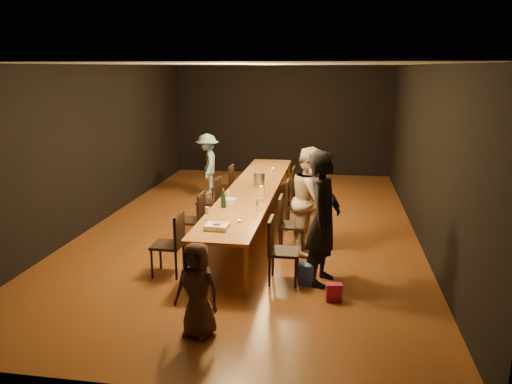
# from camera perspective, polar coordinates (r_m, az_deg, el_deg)

# --- Properties ---
(ground) EXTENTS (10.00, 10.00, 0.00)m
(ground) POSITION_cam_1_polar(r_m,az_deg,el_deg) (9.52, -0.39, -3.98)
(ground) COLOR #4D2F13
(ground) RESTS_ON ground
(room_shell) EXTENTS (6.04, 10.04, 3.02)m
(room_shell) POSITION_cam_1_polar(r_m,az_deg,el_deg) (9.09, -0.41, 8.57)
(room_shell) COLOR black
(room_shell) RESTS_ON ground
(table) EXTENTS (0.90, 6.00, 0.75)m
(table) POSITION_cam_1_polar(r_m,az_deg,el_deg) (9.32, -0.40, 0.13)
(table) COLOR #95562B
(table) RESTS_ON ground
(chair_right_0) EXTENTS (0.42, 0.42, 0.93)m
(chair_right_0) POSITION_cam_1_polar(r_m,az_deg,el_deg) (7.01, 3.23, -6.73)
(chair_right_0) COLOR black
(chair_right_0) RESTS_ON ground
(chair_right_1) EXTENTS (0.42, 0.42, 0.93)m
(chair_right_1) POSITION_cam_1_polar(r_m,az_deg,el_deg) (8.14, 4.12, -3.75)
(chair_right_1) COLOR black
(chair_right_1) RESTS_ON ground
(chair_right_2) EXTENTS (0.42, 0.42, 0.93)m
(chair_right_2) POSITION_cam_1_polar(r_m,az_deg,el_deg) (9.28, 4.79, -1.49)
(chair_right_2) COLOR black
(chair_right_2) RESTS_ON ground
(chair_right_3) EXTENTS (0.42, 0.42, 0.93)m
(chair_right_3) POSITION_cam_1_polar(r_m,az_deg,el_deg) (10.44, 5.31, 0.26)
(chair_right_3) COLOR black
(chair_right_3) RESTS_ON ground
(chair_left_0) EXTENTS (0.42, 0.42, 0.93)m
(chair_left_0) POSITION_cam_1_polar(r_m,az_deg,el_deg) (7.37, -10.10, -5.88)
(chair_left_0) COLOR black
(chair_left_0) RESTS_ON ground
(chair_left_1) EXTENTS (0.42, 0.42, 0.93)m
(chair_left_1) POSITION_cam_1_polar(r_m,az_deg,el_deg) (8.45, -7.46, -3.16)
(chair_left_1) COLOR black
(chair_left_1) RESTS_ON ground
(chair_left_2) EXTENTS (0.42, 0.42, 0.93)m
(chair_left_2) POSITION_cam_1_polar(r_m,az_deg,el_deg) (9.56, -5.43, -1.05)
(chair_left_2) COLOR black
(chair_left_2) RESTS_ON ground
(chair_left_3) EXTENTS (0.42, 0.42, 0.93)m
(chair_left_3) POSITION_cam_1_polar(r_m,az_deg,el_deg) (10.68, -3.82, 0.61)
(chair_left_3) COLOR black
(chair_left_3) RESTS_ON ground
(woman_birthday) EXTENTS (0.60, 0.77, 1.87)m
(woman_birthday) POSITION_cam_1_polar(r_m,az_deg,el_deg) (6.90, 7.71, -3.03)
(woman_birthday) COLOR black
(woman_birthday) RESTS_ON ground
(woman_tan) EXTENTS (0.71, 0.88, 1.73)m
(woman_tan) POSITION_cam_1_polar(r_m,az_deg,el_deg) (8.10, 6.35, -0.93)
(woman_tan) COLOR beige
(woman_tan) RESTS_ON ground
(man_blue) EXTENTS (0.76, 1.04, 1.44)m
(man_blue) POSITION_cam_1_polar(r_m,az_deg,el_deg) (11.86, -5.56, 3.18)
(man_blue) COLOR #7FA8C4
(man_blue) RESTS_ON ground
(child) EXTENTS (0.60, 0.46, 1.10)m
(child) POSITION_cam_1_polar(r_m,az_deg,el_deg) (5.69, -6.73, -11.04)
(child) COLOR #412B24
(child) RESTS_ON ground
(gift_bag_red) EXTENTS (0.22, 0.14, 0.24)m
(gift_bag_red) POSITION_cam_1_polar(r_m,az_deg,el_deg) (6.66, 8.88, -11.27)
(gift_bag_red) COLOR #B91B49
(gift_bag_red) RESTS_ON ground
(gift_bag_blue) EXTENTS (0.26, 0.19, 0.29)m
(gift_bag_blue) POSITION_cam_1_polar(r_m,az_deg,el_deg) (7.09, 5.87, -9.34)
(gift_bag_blue) COLOR #284DAE
(gift_bag_blue) RESTS_ON ground
(birthday_cake) EXTENTS (0.33, 0.27, 0.08)m
(birthday_cake) POSITION_cam_1_polar(r_m,az_deg,el_deg) (7.01, -4.48, -3.97)
(birthday_cake) COLOR white
(birthday_cake) RESTS_ON table
(plate_stack) EXTENTS (0.22, 0.22, 0.12)m
(plate_stack) POSITION_cam_1_polar(r_m,az_deg,el_deg) (8.13, -2.95, -1.19)
(plate_stack) COLOR white
(plate_stack) RESTS_ON table
(champagne_bottle) EXTENTS (0.09, 0.09, 0.32)m
(champagne_bottle) POSITION_cam_1_polar(r_m,az_deg,el_deg) (8.02, -3.76, -0.69)
(champagne_bottle) COLOR black
(champagne_bottle) RESTS_ON table
(ice_bucket) EXTENTS (0.26, 0.26, 0.24)m
(ice_bucket) POSITION_cam_1_polar(r_m,az_deg,el_deg) (9.55, 0.36, 1.50)
(ice_bucket) COLOR #AAAAAE
(ice_bucket) RESTS_ON table
(wineglass_0) EXTENTS (0.06, 0.06, 0.21)m
(wineglass_0) POSITION_cam_1_polar(r_m,az_deg,el_deg) (7.40, -5.61, -2.48)
(wineglass_0) COLOR beige
(wineglass_0) RESTS_ON table
(wineglass_1) EXTENTS (0.06, 0.06, 0.21)m
(wineglass_1) POSITION_cam_1_polar(r_m,az_deg,el_deg) (7.82, 0.01, -1.50)
(wineglass_1) COLOR beige
(wineglass_1) RESTS_ON table
(wineglass_2) EXTENTS (0.06, 0.06, 0.21)m
(wineglass_2) POSITION_cam_1_polar(r_m,az_deg,el_deg) (8.33, -3.18, -0.53)
(wineglass_2) COLOR silver
(wineglass_2) RESTS_ON table
(wineglass_3) EXTENTS (0.06, 0.06, 0.21)m
(wineglass_3) POSITION_cam_1_polar(r_m,az_deg,el_deg) (8.62, 0.80, -0.01)
(wineglass_3) COLOR beige
(wineglass_3) RESTS_ON table
(wineglass_4) EXTENTS (0.06, 0.06, 0.21)m
(wineglass_4) POSITION_cam_1_polar(r_m,az_deg,el_deg) (9.76, -1.31, 1.68)
(wineglass_4) COLOR silver
(wineglass_4) RESTS_ON table
(wineglass_5) EXTENTS (0.06, 0.06, 0.21)m
(wineglass_5) POSITION_cam_1_polar(r_m,az_deg,el_deg) (10.14, 1.89, 2.15)
(wineglass_5) COLOR silver
(wineglass_5) RESTS_ON table
(tealight_near) EXTENTS (0.05, 0.05, 0.03)m
(tealight_near) POSITION_cam_1_polar(r_m,az_deg,el_deg) (7.31, -1.94, -3.34)
(tealight_near) COLOR #B2B7B2
(tealight_near) RESTS_ON table
(tealight_mid) EXTENTS (0.05, 0.05, 0.03)m
(tealight_mid) POSITION_cam_1_polar(r_m,az_deg,el_deg) (9.35, 0.58, 0.57)
(tealight_mid) COLOR #B2B7B2
(tealight_mid) RESTS_ON table
(tealight_far) EXTENTS (0.05, 0.05, 0.03)m
(tealight_far) POSITION_cam_1_polar(r_m,az_deg,el_deg) (11.05, 1.94, 2.68)
(tealight_far) COLOR #B2B7B2
(tealight_far) RESTS_ON table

